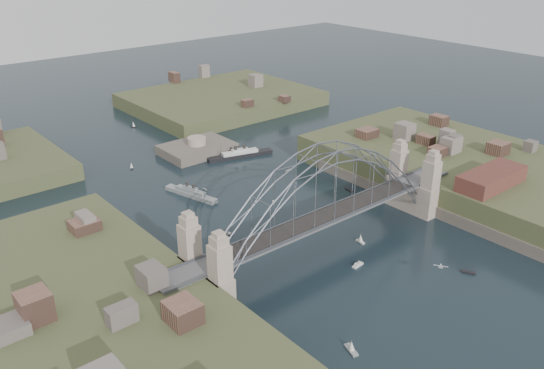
{
  "coord_description": "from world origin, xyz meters",
  "views": [
    {
      "loc": [
        -80.62,
        -78.09,
        65.79
      ],
      "look_at": [
        0.0,
        18.0,
        10.0
      ],
      "focal_mm": 37.66,
      "sensor_mm": 36.0,
      "label": 1
    }
  ],
  "objects": [
    {
      "name": "ocean_liner",
      "position": [
        20.46,
        58.22,
        0.82
      ],
      "size": [
        21.43,
        8.43,
        5.26
      ],
      "color": "black",
      "rests_on": "ground"
    },
    {
      "name": "small_boat_g",
      "position": [
        16.64,
        -26.53,
        0.15
      ],
      "size": [
        2.11,
        2.96,
        0.45
      ],
      "color": "silver",
      "rests_on": "ground"
    },
    {
      "name": "small_boat_c",
      "position": [
        0.86,
        -9.68,
        0.28
      ],
      "size": [
        3.05,
        1.3,
        1.43
      ],
      "color": "silver",
      "rests_on": "ground"
    },
    {
      "name": "small_boat_f",
      "position": [
        -2.28,
        44.33,
        0.15
      ],
      "size": [
        0.73,
        1.6,
        0.45
      ],
      "color": "silver",
      "rests_on": "ground"
    },
    {
      "name": "small_boat_i",
      "position": [
        28.26,
        18.35,
        0.15
      ],
      "size": [
        1.27,
        2.86,
        0.45
      ],
      "color": "silver",
      "rests_on": "ground"
    },
    {
      "name": "ground",
      "position": [
        0.0,
        0.0,
        0.0
      ],
      "size": [
        500.0,
        500.0,
        0.0
      ],
      "primitive_type": "plane",
      "color": "black",
      "rests_on": "ground"
    },
    {
      "name": "small_boat_d",
      "position": [
        24.63,
        39.62,
        0.15
      ],
      "size": [
        2.34,
        1.07,
        0.45
      ],
      "color": "silver",
      "rests_on": "ground"
    },
    {
      "name": "bridge",
      "position": [
        0.0,
        0.0,
        12.32
      ],
      "size": [
        84.0,
        13.8,
        24.6
      ],
      "color": "#545457",
      "rests_on": "ground"
    },
    {
      "name": "small_boat_j",
      "position": [
        -20.3,
        -27.32,
        0.7
      ],
      "size": [
        2.08,
        3.54,
        2.38
      ],
      "color": "silver",
      "rests_on": "ground"
    },
    {
      "name": "small_boat_h",
      "position": [
        -10.63,
        71.53,
        0.98
      ],
      "size": [
        1.4,
        1.91,
        2.38
      ],
      "color": "silver",
      "rests_on": "ground"
    },
    {
      "name": "small_boat_l",
      "position": [
        -37.85,
        29.51,
        0.28
      ],
      "size": [
        2.96,
        1.47,
        1.43
      ],
      "color": "silver",
      "rests_on": "ground"
    },
    {
      "name": "small_boat_m",
      "position": [
        8.92,
        -3.16,
        0.88
      ],
      "size": [
        1.13,
        2.4,
        2.38
      ],
      "color": "silver",
      "rests_on": "ground"
    },
    {
      "name": "small_boat_a",
      "position": [
        -12.47,
        19.37,
        0.29
      ],
      "size": [
        1.29,
        2.4,
        1.43
      ],
      "color": "silver",
      "rests_on": "ground"
    },
    {
      "name": "headland_ne",
      "position": [
        50.0,
        110.0,
        0.75
      ],
      "size": [
        70.0,
        55.0,
        9.5
      ],
      "primitive_type": "cube",
      "color": "#404727",
      "rests_on": "ground"
    },
    {
      "name": "small_boat_k",
      "position": [
        8.82,
        107.6,
        0.93
      ],
      "size": [
        1.43,
        2.18,
        2.38
      ],
      "color": "silver",
      "rests_on": "ground"
    },
    {
      "name": "finger_pier",
      "position": [
        39.0,
        -28.0,
        0.7
      ],
      "size": [
        4.0,
        22.0,
        1.4
      ],
      "primitive_type": "cube",
      "color": "#545457",
      "rests_on": "ground"
    },
    {
      "name": "shore_east",
      "position": [
        57.32,
        0.0,
        1.97
      ],
      "size": [
        50.5,
        90.0,
        12.0
      ],
      "color": "#404727",
      "rests_on": "ground"
    },
    {
      "name": "small_boat_e",
      "position": [
        -32.11,
        59.05,
        0.15
      ],
      "size": [
        3.24,
        1.68,
        0.45
      ],
      "color": "silver",
      "rests_on": "ground"
    },
    {
      "name": "small_boat_b",
      "position": [
        7.06,
        25.77,
        0.15
      ],
      "size": [
        1.46,
        1.59,
        0.45
      ],
      "color": "silver",
      "rests_on": "ground"
    },
    {
      "name": "aeroplane",
      "position": [
        7.59,
        -25.34,
        4.72
      ],
      "size": [
        1.75,
        2.54,
        0.41
      ],
      "color": "silver"
    },
    {
      "name": "small_boat_n",
      "position": [
        30.65,
        84.99,
        0.28
      ],
      "size": [
        3.01,
        2.11,
        1.43
      ],
      "color": "silver",
      "rests_on": "ground"
    },
    {
      "name": "shore_west",
      "position": [
        -57.32,
        0.0,
        1.97
      ],
      "size": [
        50.5,
        90.0,
        12.0
      ],
      "color": "#404727",
      "rests_on": "ground"
    },
    {
      "name": "naval_cruiser_far",
      "position": [
        -28.08,
        92.28,
        0.75
      ],
      "size": [
        10.21,
        12.46,
        4.8
      ],
      "color": "gray",
      "rests_on": "ground"
    },
    {
      "name": "fort_island",
      "position": [
        12.0,
        70.0,
        -0.34
      ],
      "size": [
        22.0,
        16.0,
        9.4
      ],
      "color": "#524A40",
      "rests_on": "ground"
    },
    {
      "name": "naval_cruiser_near",
      "position": [
        -7.43,
        43.42,
        0.8
      ],
      "size": [
        6.59,
        17.23,
        5.16
      ],
      "color": "gray",
      "rests_on": "ground"
    },
    {
      "name": "wharf_shed",
      "position": [
        44.0,
        -14.0,
        10.0
      ],
      "size": [
        20.0,
        8.0,
        4.0
      ],
      "primitive_type": "cube",
      "color": "#592D26",
      "rests_on": "shore_east"
    }
  ]
}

